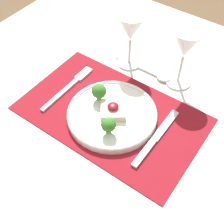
{
  "coord_description": "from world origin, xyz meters",
  "views": [
    {
      "loc": [
        0.32,
        -0.45,
        1.39
      ],
      "look_at": [
        0.01,
        -0.01,
        0.75
      ],
      "focal_mm": 50.0,
      "sensor_mm": 36.0,
      "label": 1
    }
  ],
  "objects_px": {
    "dinner_plate": "(111,113)",
    "wine_glass_far": "(131,29)",
    "spoon": "(154,74)",
    "wine_glass_near": "(186,46)",
    "fork": "(71,85)",
    "knife": "(153,141)"
  },
  "relations": [
    {
      "from": "dinner_plate",
      "to": "wine_glass_far",
      "type": "height_order",
      "value": "wine_glass_far"
    },
    {
      "from": "spoon",
      "to": "wine_glass_near",
      "type": "bearing_deg",
      "value": 9.69
    },
    {
      "from": "dinner_plate",
      "to": "wine_glass_far",
      "type": "relative_size",
      "value": 1.38
    },
    {
      "from": "wine_glass_near",
      "to": "fork",
      "type": "bearing_deg",
      "value": -140.79
    },
    {
      "from": "knife",
      "to": "dinner_plate",
      "type": "bearing_deg",
      "value": -179.38
    },
    {
      "from": "fork",
      "to": "wine_glass_far",
      "type": "bearing_deg",
      "value": 67.76
    },
    {
      "from": "fork",
      "to": "wine_glass_near",
      "type": "height_order",
      "value": "wine_glass_near"
    },
    {
      "from": "knife",
      "to": "spoon",
      "type": "distance_m",
      "value": 0.25
    },
    {
      "from": "knife",
      "to": "spoon",
      "type": "bearing_deg",
      "value": 122.72
    },
    {
      "from": "fork",
      "to": "wine_glass_far",
      "type": "xyz_separation_m",
      "value": [
        0.08,
        0.19,
        0.12
      ]
    },
    {
      "from": "knife",
      "to": "wine_glass_far",
      "type": "bearing_deg",
      "value": 137.77
    },
    {
      "from": "wine_glass_near",
      "to": "wine_glass_far",
      "type": "distance_m",
      "value": 0.17
    },
    {
      "from": "dinner_plate",
      "to": "fork",
      "type": "xyz_separation_m",
      "value": [
        -0.17,
        0.03,
        -0.01
      ]
    },
    {
      "from": "spoon",
      "to": "wine_glass_near",
      "type": "distance_m",
      "value": 0.15
    },
    {
      "from": "spoon",
      "to": "wine_glass_far",
      "type": "distance_m",
      "value": 0.16
    },
    {
      "from": "knife",
      "to": "wine_glass_near",
      "type": "bearing_deg",
      "value": 105.63
    },
    {
      "from": "fork",
      "to": "knife",
      "type": "relative_size",
      "value": 1.0
    },
    {
      "from": "fork",
      "to": "wine_glass_near",
      "type": "bearing_deg",
      "value": 40.17
    },
    {
      "from": "wine_glass_near",
      "to": "wine_glass_far",
      "type": "bearing_deg",
      "value": -175.5
    },
    {
      "from": "dinner_plate",
      "to": "knife",
      "type": "distance_m",
      "value": 0.14
    },
    {
      "from": "wine_glass_far",
      "to": "wine_glass_near",
      "type": "bearing_deg",
      "value": 4.5
    },
    {
      "from": "spoon",
      "to": "fork",
      "type": "bearing_deg",
      "value": -135.06
    }
  ]
}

